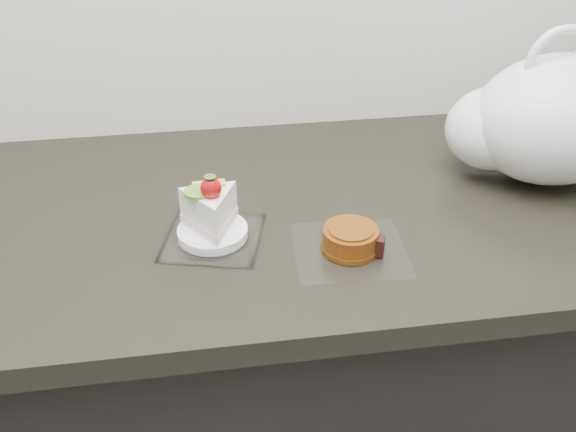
# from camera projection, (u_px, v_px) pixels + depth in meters

# --- Properties ---
(counter) EXTENTS (2.04, 0.64, 0.90)m
(counter) POSITION_uv_depth(u_px,v_px,m) (253.00, 393.00, 1.31)
(counter) COLOR black
(counter) RESTS_ON ground
(cake_tray) EXTENTS (0.18, 0.18, 0.12)m
(cake_tray) POSITION_uv_depth(u_px,v_px,m) (212.00, 222.00, 0.97)
(cake_tray) COLOR white
(cake_tray) RESTS_ON counter
(mooncake_wrap) EXTENTS (0.17, 0.16, 0.04)m
(mooncake_wrap) POSITION_uv_depth(u_px,v_px,m) (351.00, 241.00, 0.95)
(mooncake_wrap) COLOR white
(mooncake_wrap) RESTS_ON counter
(plastic_bag) EXTENTS (0.35, 0.26, 0.27)m
(plastic_bag) POSITION_uv_depth(u_px,v_px,m) (545.00, 120.00, 1.09)
(plastic_bag) COLOR white
(plastic_bag) RESTS_ON counter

